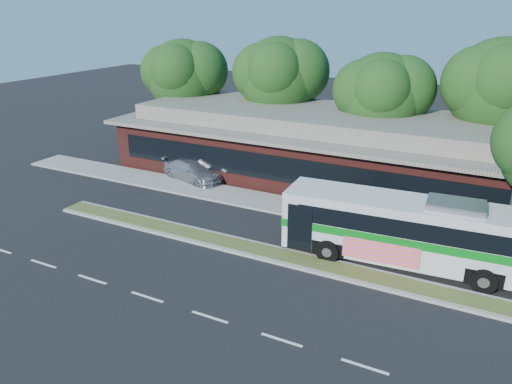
# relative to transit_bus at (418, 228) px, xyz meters

# --- Properties ---
(ground) EXTENTS (120.00, 120.00, 0.00)m
(ground) POSITION_rel_transit_bus_xyz_m (-6.06, -2.69, -1.85)
(ground) COLOR black
(ground) RESTS_ON ground
(median_strip) EXTENTS (26.00, 1.10, 0.15)m
(median_strip) POSITION_rel_transit_bus_xyz_m (-6.06, -2.09, -1.78)
(median_strip) COLOR #4A5323
(median_strip) RESTS_ON ground
(sidewalk) EXTENTS (44.00, 2.60, 0.12)m
(sidewalk) POSITION_rel_transit_bus_xyz_m (-6.06, 3.71, -1.79)
(sidewalk) COLOR gray
(sidewalk) RESTS_ON ground
(parking_lot) EXTENTS (14.00, 12.00, 0.01)m
(parking_lot) POSITION_rel_transit_bus_xyz_m (-24.06, 7.31, -1.85)
(parking_lot) COLOR black
(parking_lot) RESTS_ON ground
(plaza_building) EXTENTS (33.20, 11.20, 4.45)m
(plaza_building) POSITION_rel_transit_bus_xyz_m (-6.06, 10.30, 0.28)
(plaza_building) COLOR #501D19
(plaza_building) RESTS_ON ground
(tree_bg_a) EXTENTS (6.47, 5.80, 8.63)m
(tree_bg_a) POSITION_rel_transit_bus_xyz_m (-20.64, 12.45, 4.02)
(tree_bg_a) COLOR black
(tree_bg_a) RESTS_ON ground
(tree_bg_b) EXTENTS (6.69, 6.00, 9.00)m
(tree_bg_b) POSITION_rel_transit_bus_xyz_m (-12.62, 13.46, 4.29)
(tree_bg_b) COLOR black
(tree_bg_b) RESTS_ON ground
(tree_bg_c) EXTENTS (6.24, 5.60, 8.26)m
(tree_bg_c) POSITION_rel_transit_bus_xyz_m (-4.65, 12.45, 3.74)
(tree_bg_c) COLOR black
(tree_bg_c) RESTS_ON ground
(tree_bg_d) EXTENTS (6.91, 6.20, 9.37)m
(tree_bg_d) POSITION_rel_transit_bus_xyz_m (2.39, 13.46, 4.57)
(tree_bg_d) COLOR black
(tree_bg_d) RESTS_ON ground
(transit_bus) EXTENTS (11.99, 3.36, 3.33)m
(transit_bus) POSITION_rel_transit_bus_xyz_m (0.00, 0.00, 0.00)
(transit_bus) COLOR silver
(transit_bus) RESTS_ON ground
(sedan) EXTENTS (5.13, 3.17, 1.39)m
(sedan) POSITION_rel_transit_bus_xyz_m (-15.48, 5.11, -1.16)
(sedan) COLOR #ADAFB4
(sedan) RESTS_ON ground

